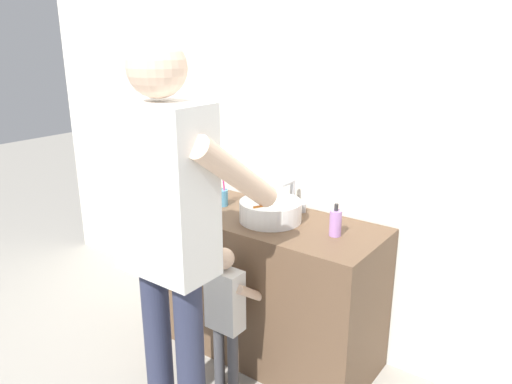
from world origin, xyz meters
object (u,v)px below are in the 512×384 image
Objects in this scene: toothbrush_cup at (222,197)px; soap_bottle at (335,223)px; adult_parent at (169,215)px; child_toddler at (226,308)px.

soap_bottle is (0.74, -0.01, 0.01)m from toothbrush_cup.
adult_parent reaches higher than soap_bottle.
child_toddler is (0.37, -0.42, -0.40)m from toothbrush_cup.
adult_parent is (0.34, -0.74, 0.18)m from toothbrush_cup.
adult_parent is (-0.02, -0.32, 0.58)m from child_toddler.
toothbrush_cup is at bearing 178.93° from soap_bottle.
soap_bottle is at bearing 61.47° from adult_parent.
toothbrush_cup is at bearing 114.87° from adult_parent.
adult_parent is at bearing -118.53° from soap_bottle.
child_toddler is (-0.37, -0.40, -0.41)m from soap_bottle.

